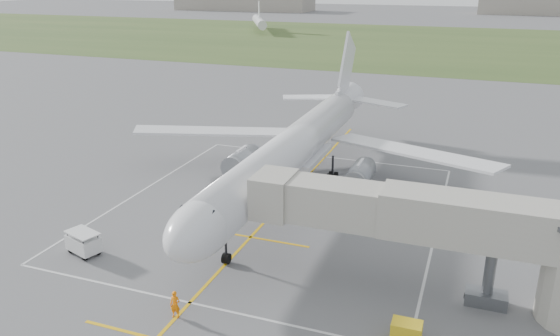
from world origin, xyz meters
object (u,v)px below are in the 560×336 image
(jet_bridge, at_px, (456,233))
(baggage_cart, at_px, (84,243))
(airliner, at_px, (294,148))
(gpu_unit, at_px, (406,332))
(ramp_worker_nose, at_px, (175,305))
(ramp_worker_wing, at_px, (235,163))

(jet_bridge, height_order, baggage_cart, jet_bridge)
(airliner, xyz_separation_m, gpu_unit, (13.72, -19.91, -3.75))
(gpu_unit, relative_size, ramp_worker_nose, 0.98)
(airliner, bearing_deg, gpu_unit, -55.44)
(jet_bridge, relative_size, baggage_cart, 7.88)
(jet_bridge, bearing_deg, baggage_cart, -172.58)
(gpu_unit, xyz_separation_m, ramp_worker_wing, (-21.47, 22.97, 0.28))
(jet_bridge, xyz_separation_m, ramp_worker_wing, (-23.47, 17.31, -3.82))
(baggage_cart, xyz_separation_m, ramp_worker_wing, (3.03, 20.76, -0.01))
(ramp_worker_nose, bearing_deg, jet_bridge, 17.78)
(gpu_unit, height_order, baggage_cart, baggage_cart)
(ramp_worker_nose, bearing_deg, airliner, 80.29)
(jet_bridge, distance_m, ramp_worker_wing, 29.41)
(baggage_cart, bearing_deg, airliner, 76.91)
(ramp_worker_wing, bearing_deg, jet_bridge, -155.65)
(ramp_worker_nose, bearing_deg, ramp_worker_wing, 97.24)
(jet_bridge, height_order, gpu_unit, jet_bridge)
(ramp_worker_nose, bearing_deg, baggage_cart, 146.70)
(baggage_cart, bearing_deg, gpu_unit, 13.08)
(gpu_unit, bearing_deg, baggage_cart, 174.32)
(gpu_unit, relative_size, ramp_worker_wing, 0.95)
(gpu_unit, distance_m, ramp_worker_wing, 31.45)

